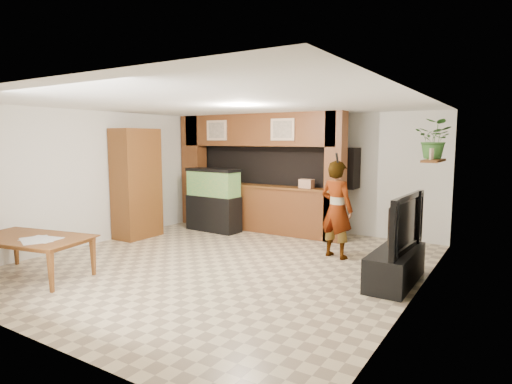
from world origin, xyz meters
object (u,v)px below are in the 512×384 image
Objects in this scene: pantry_cabinet at (136,184)px; dining_table at (30,258)px; television at (397,222)px; aquarium at (213,201)px; person at (337,209)px.

pantry_cabinet is 1.30× the size of dining_table.
pantry_cabinet is at bearing 92.72° from dining_table.
aquarium is at bearing 74.31° from television.
pantry_cabinet is 1.62× the size of television.
aquarium reaches higher than dining_table.
person is (4.12, 0.74, -0.29)m from pantry_cabinet.
pantry_cabinet is at bearing 23.46° from person.
pantry_cabinet is 1.34× the size of person.
pantry_cabinet is 2.94m from dining_table.
person is at bearing 33.83° from dining_table.
person is at bearing 10.17° from pantry_cabinet.
aquarium is 0.80× the size of dining_table.
person reaches higher than dining_table.
pantry_cabinet is 5.36m from television.
person is (3.15, -0.61, 0.16)m from aquarium.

